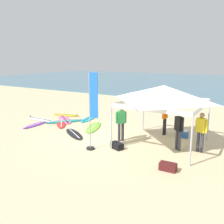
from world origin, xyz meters
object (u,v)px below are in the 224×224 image
at_px(surfboard_black, 74,134).
at_px(surfboard_cyan, 89,118).
at_px(person_orange, 165,116).
at_px(cooler_box, 183,133).
at_px(surfboard_white, 40,119).
at_px(surfboard_pink, 65,119).
at_px(surfboard_lime, 94,127).
at_px(surfboard_teal, 65,121).
at_px(surfboard_red, 61,124).
at_px(gear_bag_by_pole, 117,146).
at_px(person_green, 121,121).
at_px(surfboard_yellow, 66,115).
at_px(banner_flag, 92,115).
at_px(canopy_tent, 164,93).
at_px(surfboard_purple, 35,125).
at_px(gear_bag_near_tent, 168,167).
at_px(person_yellow, 201,130).
at_px(person_black, 179,128).

relative_size(surfboard_black, surfboard_cyan, 0.96).
height_order(person_orange, cooler_box, person_orange).
distance_m(surfboard_white, cooler_box, 8.96).
bearing_deg(surfboard_pink, surfboard_lime, -11.13).
height_order(surfboard_white, surfboard_teal, same).
distance_m(surfboard_red, gear_bag_by_pole, 5.18).
distance_m(surfboard_pink, person_green, 5.43).
bearing_deg(surfboard_yellow, surfboard_lime, -23.82).
xyz_separation_m(surfboard_lime, surfboard_red, (-2.05, -0.43, 0.00)).
bearing_deg(surfboard_white, surfboard_teal, 13.79).
relative_size(surfboard_black, surfboard_red, 1.19).
bearing_deg(banner_flag, person_orange, 62.02).
xyz_separation_m(canopy_tent, surfboard_purple, (-7.57, -0.73, -2.35)).
xyz_separation_m(surfboard_cyan, person_orange, (5.35, -0.70, 0.95)).
bearing_deg(surfboard_yellow, person_orange, -5.07).
distance_m(surfboard_black, surfboard_purple, 3.12).
xyz_separation_m(surfboard_red, banner_flag, (4.01, -2.43, 1.54)).
distance_m(surfboard_yellow, surfboard_white, 1.86).
bearing_deg(person_orange, surfboard_teal, -173.80).
bearing_deg(surfboard_purple, gear_bag_near_tent, -11.35).
bearing_deg(surfboard_yellow, canopy_tent, -15.63).
bearing_deg(person_yellow, canopy_tent, 178.14).
bearing_deg(surfboard_black, person_black, 6.48).
bearing_deg(banner_flag, surfboard_pink, 143.52).
height_order(canopy_tent, person_yellow, canopy_tent).
bearing_deg(surfboard_teal, gear_bag_by_pole, -24.97).
xyz_separation_m(surfboard_white, person_orange, (7.91, 1.09, 0.95)).
bearing_deg(person_black, surfboard_purple, -177.07).
height_order(person_orange, gear_bag_by_pole, person_orange).
relative_size(surfboard_purple, person_orange, 1.08).
relative_size(person_green, cooler_box, 3.42).
relative_size(surfboard_yellow, banner_flag, 0.60).
bearing_deg(cooler_box, surfboard_teal, -174.18).
relative_size(surfboard_purple, surfboard_white, 0.75).
relative_size(surfboard_black, cooler_box, 4.25).
bearing_deg(surfboard_teal, person_yellow, -6.04).
relative_size(gear_bag_by_pole, cooler_box, 1.20).
distance_m(surfboard_purple, person_yellow, 9.35).
relative_size(surfboard_black, banner_flag, 0.63).
relative_size(surfboard_pink, person_orange, 1.36).
bearing_deg(surfboard_red, surfboard_yellow, 124.05).
relative_size(surfboard_lime, person_yellow, 1.45).
xyz_separation_m(surfboard_cyan, surfboard_red, (-0.62, -1.97, 0.00)).
bearing_deg(person_orange, person_black, -55.62).
bearing_deg(person_orange, banner_flag, -117.98).
distance_m(surfboard_teal, cooler_box, 7.20).
distance_m(person_orange, gear_bag_near_tent, 4.34).
distance_m(surfboard_teal, gear_bag_by_pole, 5.61).
xyz_separation_m(surfboard_black, person_green, (2.60, 0.37, 0.95)).
height_order(surfboard_lime, cooler_box, cooler_box).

